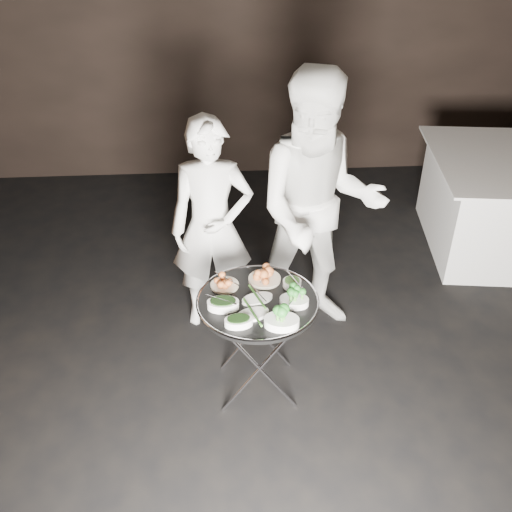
{
  "coord_description": "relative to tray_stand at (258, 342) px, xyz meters",
  "views": [
    {
      "loc": [
        -0.33,
        -2.61,
        2.83
      ],
      "look_at": [
        -0.14,
        0.24,
        0.95
      ],
      "focal_mm": 40.0,
      "sensor_mm": 36.0,
      "label": 1
    }
  ],
  "objects": [
    {
      "name": "spinach_bowl_b",
      "position": [
        -0.12,
        -0.22,
        0.36
      ],
      "size": [
        0.17,
        0.12,
        0.07
      ],
      "rotation": [
        0.0,
        0.0,
        0.1
      ],
      "color": "white",
      "rests_on": "serving_tray"
    },
    {
      "name": "dining_table",
      "position": [
        2.38,
        1.62,
        0.03
      ],
      "size": [
        1.5,
        1.5,
        0.86
      ],
      "rotation": [
        0.0,
        0.0,
        -0.13
      ],
      "color": "white",
      "rests_on": "floor"
    },
    {
      "name": "spinach_bowl_a",
      "position": [
        -0.21,
        -0.06,
        0.37
      ],
      "size": [
        0.19,
        0.13,
        0.08
      ],
      "rotation": [
        0.0,
        0.0,
        -0.03
      ],
      "color": "white",
      "rests_on": "serving_tray"
    },
    {
      "name": "potato_plate_a",
      "position": [
        -0.19,
        0.15,
        0.36
      ],
      "size": [
        0.18,
        0.18,
        0.06
      ],
      "rotation": [
        0.0,
        0.0,
        0.22
      ],
      "color": "beige",
      "rests_on": "serving_tray"
    },
    {
      "name": "floor",
      "position": [
        0.14,
        -0.09,
        -0.43
      ],
      "size": [
        6.0,
        7.0,
        0.05
      ],
      "primitive_type": "cube",
      "color": "black",
      "rests_on": "ground"
    },
    {
      "name": "tray_stand",
      "position": [
        0.0,
        0.0,
        0.0
      ],
      "size": [
        0.49,
        0.41,
        0.71
      ],
      "rotation": [
        0.0,
        0.0,
        -0.0
      ],
      "color": "silver",
      "rests_on": "floor"
    },
    {
      "name": "waiter_right",
      "position": [
        0.46,
        0.69,
        0.56
      ],
      "size": [
        0.96,
        0.77,
        1.92
      ],
      "primitive_type": "imported",
      "rotation": [
        0.0,
        0.0,
        -0.04
      ],
      "color": "white",
      "rests_on": "floor"
    },
    {
      "name": "broccoli_bowl_b",
      "position": [
        0.12,
        -0.24,
        0.37
      ],
      "size": [
        0.22,
        0.17,
        0.08
      ],
      "rotation": [
        0.0,
        0.0,
        -0.13
      ],
      "color": "white",
      "rests_on": "serving_tray"
    },
    {
      "name": "serving_tray",
      "position": [
        0.0,
        -0.0,
        0.32
      ],
      "size": [
        0.74,
        0.74,
        0.04
      ],
      "color": "black",
      "rests_on": "tray_stand"
    },
    {
      "name": "wall_back",
      "position": [
        0.14,
        3.43,
        1.1
      ],
      "size": [
        6.0,
        0.05,
        3.0
      ],
      "primitive_type": "cube",
      "color": "black",
      "rests_on": "floor"
    },
    {
      "name": "asparagus_plate_b",
      "position": [
        -0.04,
        -0.15,
        0.35
      ],
      "size": [
        0.22,
        0.17,
        0.04
      ],
      "rotation": [
        0.0,
        0.0,
        0.33
      ],
      "color": "white",
      "rests_on": "serving_tray"
    },
    {
      "name": "greens_bowl",
      "position": [
        0.22,
        0.13,
        0.36
      ],
      "size": [
        0.12,
        0.12,
        0.07
      ],
      "rotation": [
        0.0,
        0.0,
        -0.35
      ],
      "color": "white",
      "rests_on": "serving_tray"
    },
    {
      "name": "serving_utensils",
      "position": [
        0.02,
        0.07,
        0.39
      ],
      "size": [
        0.59,
        0.45,
        0.01
      ],
      "color": "silver",
      "rests_on": "serving_tray"
    },
    {
      "name": "asparagus_plate_a",
      "position": [
        -0.0,
        -0.0,
        0.35
      ],
      "size": [
        0.22,
        0.17,
        0.04
      ],
      "rotation": [
        0.0,
        0.0,
        0.34
      ],
      "color": "white",
      "rests_on": "serving_tray"
    },
    {
      "name": "potato_plate_b",
      "position": [
        0.06,
        0.2,
        0.36
      ],
      "size": [
        0.2,
        0.2,
        0.07
      ],
      "rotation": [
        0.0,
        0.0,
        0.15
      ],
      "color": "beige",
      "rests_on": "serving_tray"
    },
    {
      "name": "waiter_left",
      "position": [
        -0.27,
        0.76,
        0.4
      ],
      "size": [
        0.59,
        0.39,
        1.6
      ],
      "primitive_type": "imported",
      "rotation": [
        0.0,
        0.0,
        0.01
      ],
      "color": "white",
      "rests_on": "floor"
    },
    {
      "name": "broccoli_bowl_a",
      "position": [
        0.21,
        -0.06,
        0.36
      ],
      "size": [
        0.2,
        0.16,
        0.07
      ],
      "rotation": [
        0.0,
        0.0,
        -0.21
      ],
      "color": "white",
      "rests_on": "serving_tray"
    }
  ]
}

